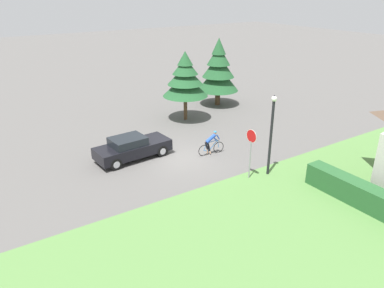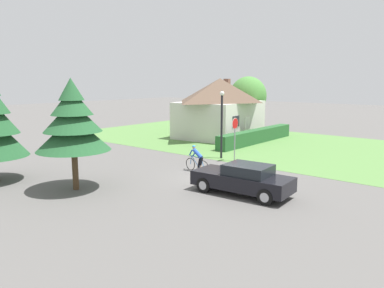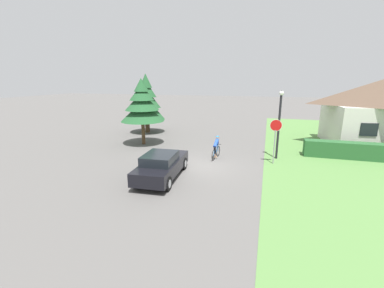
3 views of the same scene
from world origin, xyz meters
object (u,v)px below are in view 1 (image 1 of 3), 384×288
(sedan_left_lane, at_px, (132,148))
(conifer_tall_far, at_px, (218,71))
(stop_sign, at_px, (251,144))
(conifer_tall_near, at_px, (185,79))
(cyclist, at_px, (211,143))
(street_lamp, at_px, (272,129))

(sedan_left_lane, height_order, conifer_tall_far, conifer_tall_far)
(stop_sign, distance_m, conifer_tall_near, 10.45)
(stop_sign, bearing_deg, conifer_tall_far, -32.51)
(conifer_tall_near, bearing_deg, cyclist, -18.99)
(cyclist, relative_size, conifer_tall_far, 0.31)
(sedan_left_lane, relative_size, conifer_tall_far, 0.81)
(stop_sign, relative_size, conifer_tall_far, 0.49)
(sedan_left_lane, xyz_separation_m, conifer_tall_far, (-6.20, 11.01, 2.30))
(sedan_left_lane, height_order, conifer_tall_near, conifer_tall_near)
(cyclist, bearing_deg, sedan_left_lane, 160.22)
(sedan_left_lane, xyz_separation_m, street_lamp, (5.95, 5.38, 1.96))
(street_lamp, xyz_separation_m, conifer_tall_near, (-10.33, 1.16, 0.52))
(conifer_tall_near, relative_size, conifer_tall_far, 0.92)
(street_lamp, bearing_deg, cyclist, -164.76)
(street_lamp, relative_size, conifer_tall_far, 0.79)
(cyclist, relative_size, street_lamp, 0.39)
(street_lamp, height_order, conifer_tall_far, conifer_tall_far)
(cyclist, relative_size, conifer_tall_near, 0.34)
(street_lamp, distance_m, conifer_tall_far, 13.39)
(sedan_left_lane, bearing_deg, conifer_tall_far, 25.66)
(cyclist, distance_m, conifer_tall_far, 10.87)
(cyclist, distance_m, street_lamp, 4.47)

